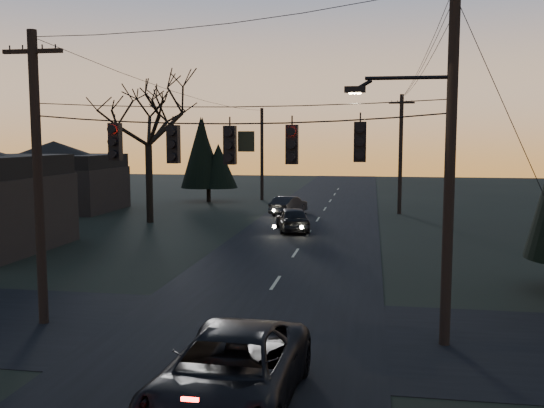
% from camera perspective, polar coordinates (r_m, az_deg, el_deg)
% --- Properties ---
extents(main_road, '(8.00, 120.00, 0.02)m').
position_cam_1_polar(main_road, '(26.91, 1.69, -5.44)').
color(main_road, black).
rests_on(main_road, ground).
extents(cross_road, '(60.00, 7.00, 0.02)m').
position_cam_1_polar(cross_road, '(17.38, -2.86, -12.07)').
color(cross_road, black).
rests_on(cross_road, ground).
extents(utility_pole_right, '(5.00, 0.30, 10.00)m').
position_cam_1_polar(utility_pole_right, '(17.13, 15.89, -12.62)').
color(utility_pole_right, black).
rests_on(utility_pole_right, ground).
extents(utility_pole_left, '(1.80, 0.30, 8.50)m').
position_cam_1_polar(utility_pole_left, '(19.50, -20.66, -10.44)').
color(utility_pole_left, black).
rests_on(utility_pole_left, ground).
extents(utility_pole_far_r, '(1.80, 0.30, 8.50)m').
position_cam_1_polar(utility_pole_far_r, '(44.49, 11.88, -0.91)').
color(utility_pole_far_r, black).
rests_on(utility_pole_far_r, ground).
extents(utility_pole_far_l, '(0.30, 0.30, 8.00)m').
position_cam_1_polar(utility_pole_far_l, '(53.26, -0.95, 0.39)').
color(utility_pole_far_l, black).
rests_on(utility_pole_far_l, ground).
extents(span_signal_assembly, '(11.50, 0.44, 1.49)m').
position_cam_1_polar(span_signal_assembly, '(16.55, -3.78, 5.73)').
color(span_signal_assembly, black).
rests_on(span_signal_assembly, ground).
extents(bare_tree_dist, '(6.77, 6.77, 9.94)m').
position_cam_1_polar(bare_tree_dist, '(39.64, -11.61, 8.28)').
color(bare_tree_dist, black).
rests_on(bare_tree_dist, ground).
extents(evergreen_dist, '(3.76, 3.76, 6.38)m').
position_cam_1_polar(evergreen_dist, '(51.65, -6.02, 4.38)').
color(evergreen_dist, black).
rests_on(evergreen_dist, ground).
extents(house_left_far, '(9.00, 7.00, 5.20)m').
position_cam_1_polar(house_left_far, '(48.32, -19.77, 2.51)').
color(house_left_far, black).
rests_on(house_left_far, ground).
extents(suv_near, '(2.82, 5.71, 1.56)m').
position_cam_1_polar(suv_near, '(12.61, -3.93, -15.62)').
color(suv_near, black).
rests_on(suv_near, ground).
extents(sedan_oncoming_a, '(2.65, 4.53, 1.45)m').
position_cam_1_polar(sedan_oncoming_a, '(35.42, 1.97, -1.42)').
color(sedan_oncoming_a, black).
rests_on(sedan_oncoming_a, ground).
extents(sedan_oncoming_b, '(2.39, 4.14, 1.29)m').
position_cam_1_polar(sedan_oncoming_b, '(43.16, 1.57, -0.13)').
color(sedan_oncoming_b, black).
rests_on(sedan_oncoming_b, ground).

